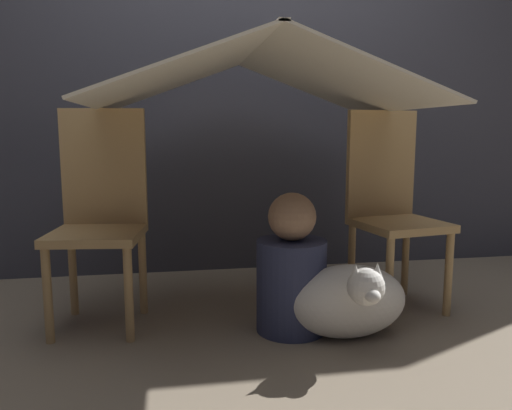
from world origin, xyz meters
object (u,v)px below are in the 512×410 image
at_px(chair_left, 100,211).
at_px(chair_right, 391,203).
at_px(person_front, 291,273).
at_px(dog, 349,300).

bearing_deg(chair_left, chair_right, 6.85).
relative_size(person_front, dog, 1.20).
relative_size(chair_right, person_front, 1.59).
xyz_separation_m(chair_right, dog, (-0.34, -0.38, -0.34)).
distance_m(chair_left, person_front, 0.88).
distance_m(person_front, dog, 0.27).
bearing_deg(person_front, chair_left, 162.62).
bearing_deg(person_front, chair_right, 24.38).
bearing_deg(chair_left, person_front, -10.50).
bearing_deg(dog, person_front, 148.84).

